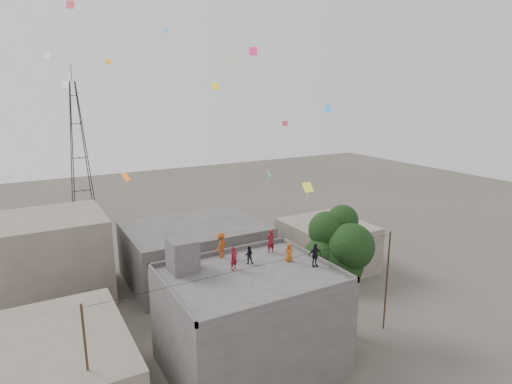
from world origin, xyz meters
TOP-DOWN VIEW (x-y plane):
  - ground at (0.00, 0.00)m, footprint 140.00×140.00m
  - main_building at (0.00, 0.00)m, footprint 10.00×8.00m
  - parapet at (0.00, 0.00)m, footprint 10.00×8.00m
  - stair_head_box at (-3.20, 2.60)m, footprint 1.60×1.80m
  - neighbor_west at (-11.00, 2.00)m, footprint 8.00×10.00m
  - neighbor_north at (2.00, 14.00)m, footprint 12.00×9.00m
  - neighbor_northwest at (-10.00, 16.00)m, footprint 9.00×8.00m
  - neighbor_east at (14.00, 10.00)m, footprint 7.00×8.00m
  - tree at (7.37, 0.60)m, footprint 4.90×4.60m
  - utility_line at (0.50, -1.25)m, footprint 20.12×0.62m
  - transmission_tower at (-4.00, 40.00)m, footprint 2.97×2.97m
  - person_red_adult at (3.01, 2.54)m, footprint 0.60×0.40m
  - person_orange_child at (3.24, 0.64)m, footprint 0.68×0.68m
  - person_dark_child at (0.81, 1.56)m, footprint 0.70×0.65m
  - person_dark_adult at (4.16, -0.86)m, footprint 0.90×0.41m
  - person_orange_adult at (-0.27, 3.40)m, footprint 1.26×1.16m
  - person_red_child at (-0.44, 1.15)m, footprint 0.64×0.53m
  - kites at (-0.32, 5.89)m, footprint 16.64×17.56m

SIDE VIEW (x-z plane):
  - ground at x=0.00m, z-range 0.00..0.00m
  - neighbor_west at x=-11.00m, z-range 0.00..4.00m
  - neighbor_east at x=14.00m, z-range 0.00..4.40m
  - neighbor_north at x=2.00m, z-range 0.00..5.00m
  - main_building at x=0.00m, z-range 0.00..6.10m
  - neighbor_northwest at x=-10.00m, z-range 0.00..7.00m
  - utility_line at x=0.50m, z-range 0.13..7.53m
  - tree at x=7.37m, z-range 1.55..10.65m
  - parapet at x=0.00m, z-range 6.10..6.40m
  - person_dark_child at x=0.81m, z-range 6.10..7.27m
  - person_orange_child at x=3.24m, z-range 6.10..7.30m
  - person_red_child at x=-0.44m, z-range 6.10..7.59m
  - person_dark_adult at x=4.16m, z-range 6.10..7.61m
  - person_red_adult at x=3.01m, z-range 6.10..7.71m
  - person_orange_adult at x=-0.27m, z-range 6.10..7.80m
  - stair_head_box at x=-3.20m, z-range 6.10..8.10m
  - transmission_tower at x=-4.00m, z-range -0.93..19.07m
  - kites at x=-0.32m, z-range 10.33..21.59m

